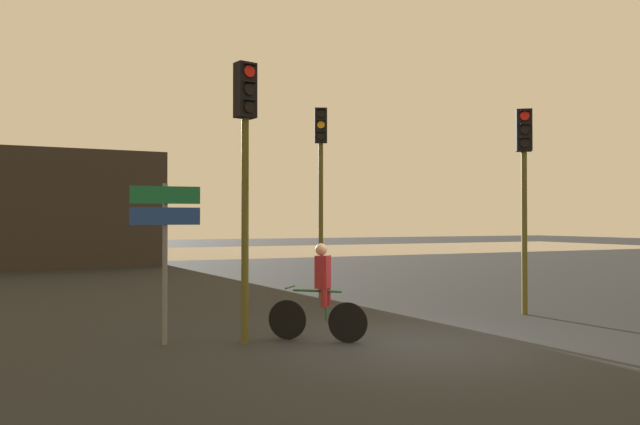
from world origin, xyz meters
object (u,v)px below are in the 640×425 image
at_px(cyclist, 321,292).
at_px(traffic_light_center, 321,167).
at_px(traffic_light_near_left, 245,149).
at_px(traffic_light_near_right, 524,172).
at_px(direction_sign_post, 165,233).

bearing_deg(cyclist, traffic_light_center, 16.64).
bearing_deg(traffic_light_center, traffic_light_near_left, 76.67).
distance_m(traffic_light_near_left, traffic_light_center, 6.16).
height_order(traffic_light_near_right, cyclist, traffic_light_near_right).
bearing_deg(direction_sign_post, cyclist, 169.69).
distance_m(traffic_light_center, cyclist, 6.36).
bearing_deg(traffic_light_near_right, direction_sign_post, 35.86).
distance_m(traffic_light_near_left, traffic_light_near_right, 6.44).
bearing_deg(cyclist, traffic_light_near_right, -38.99).
height_order(traffic_light_center, cyclist, traffic_light_center).
bearing_deg(direction_sign_post, traffic_light_near_right, -172.00).
bearing_deg(traffic_light_center, direction_sign_post, 66.01).
distance_m(traffic_light_near_left, direction_sign_post, 1.88).
bearing_deg(direction_sign_post, traffic_light_center, -129.91).
xyz_separation_m(direction_sign_post, cyclist, (2.41, -0.75, -0.97)).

